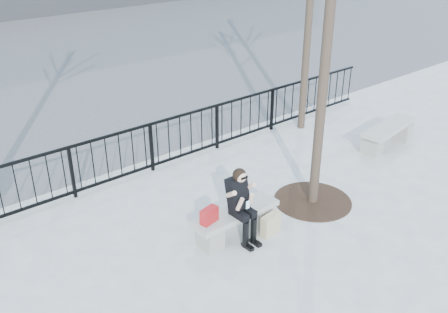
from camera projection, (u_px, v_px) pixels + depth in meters
ground at (235, 235)px, 8.71m from camera, size 120.00×120.00×0.00m
railing at (143, 150)px, 10.55m from camera, size 14.00×0.06×1.10m
tree_grate at (313, 201)px, 9.72m from camera, size 1.50×1.50×0.02m
bench_main at (236, 220)px, 8.58m from camera, size 1.65×0.46×0.49m
bench_second at (388, 133)px, 11.88m from camera, size 1.83×0.51×0.54m
seated_woman at (242, 206)px, 8.30m from camera, size 0.50×0.64×1.34m
handbag at (209, 215)px, 8.13m from camera, size 0.34×0.21×0.26m
shopping_bag at (270, 224)px, 8.66m from camera, size 0.42×0.20×0.38m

